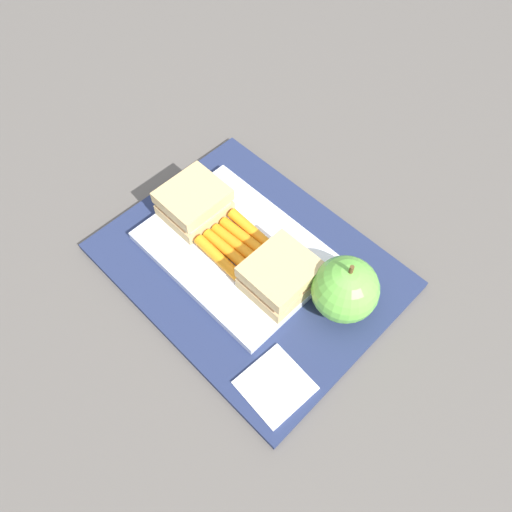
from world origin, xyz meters
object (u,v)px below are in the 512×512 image
sandwich_half_left (194,202)px  paper_napkin (275,385)px  carrot_sticks_bundle (235,243)px  sandwich_half_right (280,275)px  apple (345,289)px  food_tray (236,249)px

sandwich_half_left → paper_napkin: 0.26m
carrot_sticks_bundle → paper_napkin: carrot_sticks_bundle is taller
sandwich_half_right → paper_napkin: sandwich_half_right is taller
apple → sandwich_half_right: bearing=-151.3°
food_tray → carrot_sticks_bundle: (-0.00, -0.00, 0.01)m
apple → paper_napkin: 0.14m
sandwich_half_right → sandwich_half_left: bearing=180.0°
sandwich_half_right → carrot_sticks_bundle: bearing=-179.9°
sandwich_half_left → sandwich_half_right: (0.16, 0.00, 0.00)m
sandwich_half_left → apple: bearing=9.5°
food_tray → paper_napkin: 0.18m
food_tray → sandwich_half_left: size_ratio=2.88×
apple → paper_napkin: apple is taller
apple → paper_napkin: size_ratio=1.30×
carrot_sticks_bundle → apple: apple is taller
food_tray → sandwich_half_right: sandwich_half_right is taller
sandwich_half_left → apple: 0.23m
sandwich_half_left → sandwich_half_right: bearing=0.0°
food_tray → sandwich_half_left: bearing=180.0°
paper_napkin → apple: bearing=96.1°
sandwich_half_left → paper_napkin: (0.24, -0.09, -0.03)m
sandwich_half_left → carrot_sticks_bundle: size_ratio=1.03×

